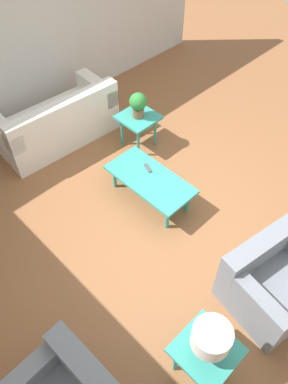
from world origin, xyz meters
TOP-DOWN VIEW (x-y plane):
  - ground_plane at (0.00, 0.00)m, footprint 14.00×14.00m
  - wall_right at (3.06, 0.00)m, footprint 0.12×7.20m
  - sofa at (2.25, 0.09)m, footprint 0.94×1.83m
  - armchair at (-1.47, 0.04)m, footprint 0.97×1.08m
  - coffee_table at (0.43, -0.04)m, footprint 1.17×0.57m
  - side_table_plant at (1.32, -0.70)m, footprint 0.52×0.52m
  - side_table_lamp at (-1.45, 1.15)m, footprint 0.52×0.52m
  - potted_plant at (1.32, -0.70)m, footprint 0.25×0.25m
  - table_lamp at (-1.45, 1.15)m, footprint 0.33×0.33m
  - remote_control at (0.57, -0.14)m, footprint 0.16×0.09m

SIDE VIEW (x-z plane):
  - ground_plane at x=0.00m, z-range 0.00..0.00m
  - armchair at x=-1.47m, z-range -0.07..0.67m
  - sofa at x=2.25m, z-range -0.10..0.74m
  - coffee_table at x=0.43m, z-range 0.15..0.54m
  - remote_control at x=0.57m, z-range 0.39..0.41m
  - side_table_plant at x=1.32m, z-range 0.18..0.71m
  - side_table_lamp at x=-1.45m, z-range 0.18..0.71m
  - potted_plant at x=1.32m, z-range 0.55..0.93m
  - table_lamp at x=-1.45m, z-range 0.61..1.01m
  - wall_right at x=3.06m, z-range 0.00..2.70m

